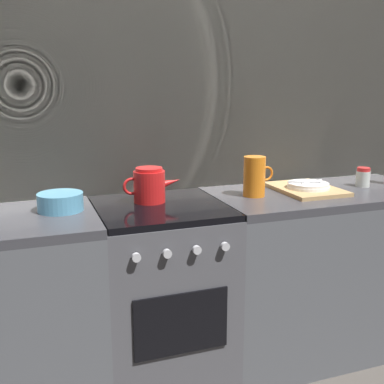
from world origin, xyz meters
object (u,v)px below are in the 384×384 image
stove_unit (162,295)px  spice_jar (363,177)px  kettle (150,185)px  dish_pile (307,188)px  mixing_bowl (60,202)px  pitcher (255,176)px

stove_unit → spice_jar: bearing=1.1°
kettle → spice_jar: size_ratio=2.71×
dish_pile → spice_jar: 0.36m
kettle → dish_pile: bearing=-3.7°
stove_unit → spice_jar: spice_jar is taller
dish_pile → mixing_bowl: bearing=178.4°
kettle → pitcher: pitcher is taller
kettle → spice_jar: bearing=-2.6°
dish_pile → spice_jar: spice_jar is taller
dish_pile → spice_jar: size_ratio=3.81×
stove_unit → pitcher: pitcher is taller
kettle → mixing_bowl: 0.42m
mixing_bowl → pitcher: bearing=-2.2°
mixing_bowl → pitcher: pitcher is taller
stove_unit → dish_pile: dish_pile is taller
stove_unit → dish_pile: 0.93m
pitcher → mixing_bowl: bearing=177.8°
spice_jar → kettle: bearing=177.4°
kettle → pitcher: bearing=-6.1°
mixing_bowl → dish_pile: mixing_bowl is taller
pitcher → dish_pile: 0.32m
mixing_bowl → dish_pile: bearing=-1.6°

